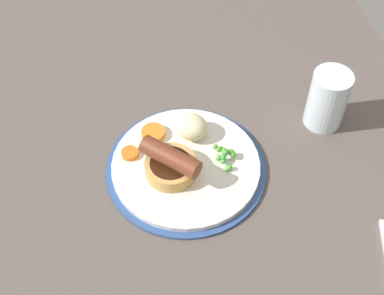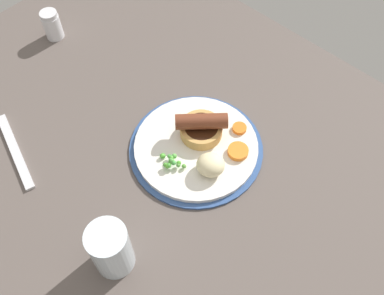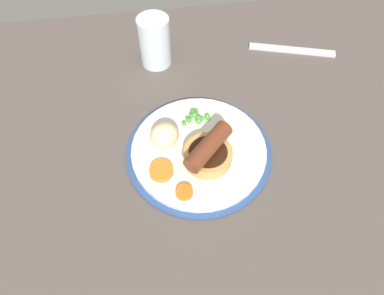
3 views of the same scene
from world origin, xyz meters
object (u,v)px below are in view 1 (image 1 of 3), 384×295
(pea_pile, at_px, (225,156))
(carrot_slice_0, at_px, (153,133))
(dinner_plate, at_px, (186,167))
(potato_chunk_0, at_px, (190,128))
(sausage_pudding, at_px, (171,164))
(drinking_glass, at_px, (327,99))
(carrot_slice_3, at_px, (130,153))

(pea_pile, bearing_deg, carrot_slice_0, -125.84)
(dinner_plate, relative_size, potato_chunk_0, 5.00)
(dinner_plate, xyz_separation_m, sausage_pudding, (0.01, -0.02, 0.03))
(sausage_pudding, bearing_deg, dinner_plate, 67.81)
(potato_chunk_0, height_order, carrot_slice_0, potato_chunk_0)
(dinner_plate, bearing_deg, carrot_slice_0, -149.78)
(dinner_plate, xyz_separation_m, carrot_slice_0, (-0.07, -0.04, 0.01))
(sausage_pudding, height_order, pea_pile, sausage_pudding)
(sausage_pudding, bearing_deg, potato_chunk_0, 101.52)
(potato_chunk_0, distance_m, drinking_glass, 0.22)
(pea_pile, height_order, drinking_glass, drinking_glass)
(dinner_plate, distance_m, sausage_pudding, 0.04)
(dinner_plate, height_order, pea_pile, pea_pile)
(sausage_pudding, relative_size, drinking_glass, 0.85)
(dinner_plate, height_order, drinking_glass, drinking_glass)
(carrot_slice_0, relative_size, carrot_slice_3, 1.41)
(carrot_slice_3, bearing_deg, carrot_slice_0, 126.79)
(dinner_plate, relative_size, pea_pile, 4.77)
(pea_pile, bearing_deg, potato_chunk_0, -144.61)
(potato_chunk_0, bearing_deg, sausage_pudding, -33.36)
(sausage_pudding, xyz_separation_m, pea_pile, (-0.01, 0.08, -0.01))
(potato_chunk_0, bearing_deg, carrot_slice_0, -101.98)
(sausage_pudding, distance_m, potato_chunk_0, 0.08)
(pea_pile, relative_size, drinking_glass, 0.51)
(pea_pile, relative_size, carrot_slice_0, 1.38)
(pea_pile, bearing_deg, dinner_plate, -94.70)
(potato_chunk_0, bearing_deg, pea_pile, 35.39)
(sausage_pudding, height_order, carrot_slice_3, sausage_pudding)
(dinner_plate, xyz_separation_m, potato_chunk_0, (-0.05, 0.02, 0.03))
(dinner_plate, height_order, carrot_slice_3, carrot_slice_3)
(dinner_plate, relative_size, carrot_slice_0, 6.58)
(dinner_plate, distance_m, potato_chunk_0, 0.06)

